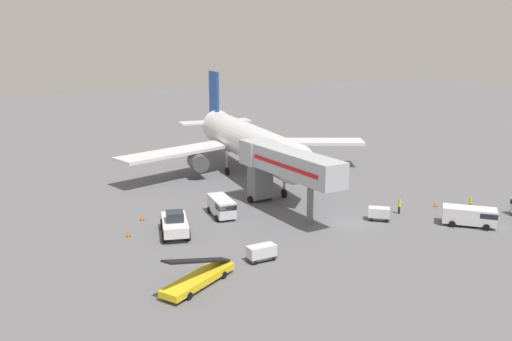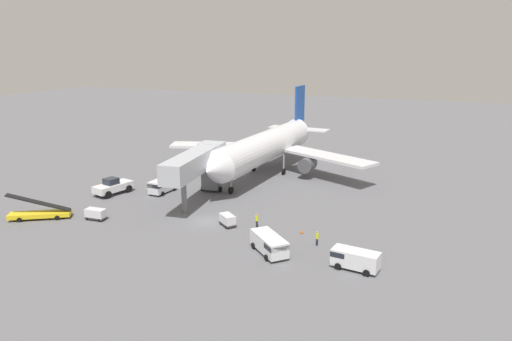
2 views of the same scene
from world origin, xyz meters
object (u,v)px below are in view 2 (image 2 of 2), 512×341
service_van_rear_right (162,185)px  baggage_cart_near_right (96,214)px  pushback_tug (113,186)px  safety_cone_alpha (302,231)px  airplane_at_gate (267,146)px  ground_crew_worker_foreground (317,238)px  baggage_cart_near_center (227,220)px  service_van_outer_right (270,244)px  service_van_near_left (354,258)px  ground_crew_worker_midground (257,220)px  belt_loader_truck (40,213)px  safety_cone_charlie (127,180)px  jet_bridge (198,163)px  safety_cone_bravo (96,186)px

service_van_rear_right → baggage_cart_near_right: 13.02m
pushback_tug → safety_cone_alpha: 30.51m
airplane_at_gate → ground_crew_worker_foreground: airplane_at_gate is taller
airplane_at_gate → baggage_cart_near_center: size_ratio=15.34×
service_van_outer_right → service_van_rear_right: (-22.20, 14.37, 0.05)m
service_van_near_left → safety_cone_alpha: bearing=136.6°
baggage_cart_near_right → service_van_rear_right: bearing=82.9°
service_van_rear_right → ground_crew_worker_midground: bearing=-23.5°
belt_loader_truck → service_van_near_left: (39.51, 0.55, 0.33)m
baggage_cart_near_center → airplane_at_gate: bearing=99.4°
service_van_outer_right → ground_crew_worker_midground: service_van_outer_right is taller
baggage_cart_near_right → baggage_cart_near_center: (16.29, 4.17, 0.01)m
pushback_tug → service_van_outer_right: size_ratio=1.16×
safety_cone_charlie → baggage_cart_near_center: bearing=-26.3°
baggage_cart_near_right → ground_crew_worker_foreground: size_ratio=1.56×
service_van_near_left → pushback_tug: bearing=163.0°
pushback_tug → belt_loader_truck: size_ratio=0.84×
service_van_outer_right → baggage_cart_near_center: size_ratio=2.09×
belt_loader_truck → ground_crew_worker_foreground: size_ratio=4.42×
service_van_outer_right → safety_cone_charlie: size_ratio=8.06×
belt_loader_truck → jet_bridge: bearing=41.9°
belt_loader_truck → airplane_at_gate: bearing=58.7°
ground_crew_worker_midground → safety_cone_bravo: size_ratio=2.72×
pushback_tug → ground_crew_worker_foreground: (32.72, -7.23, -0.27)m
service_van_outer_right → safety_cone_bravo: bearing=159.0°
airplane_at_gate → service_van_rear_right: size_ratio=7.78×
service_van_outer_right → baggage_cart_near_right: service_van_outer_right is taller
service_van_near_left → service_van_outer_right: size_ratio=0.91×
airplane_at_gate → ground_crew_worker_midground: bearing=-72.4°
service_van_outer_right → ground_crew_worker_foreground: service_van_outer_right is taller
service_van_near_left → service_van_outer_right: bearing=178.0°
jet_bridge → ground_crew_worker_midground: (11.28, -6.37, -4.54)m
pushback_tug → safety_cone_alpha: size_ratio=10.71×
belt_loader_truck → safety_cone_alpha: 33.01m
service_van_rear_right → ground_crew_worker_midground: 19.82m
jet_bridge → pushback_tug: jet_bridge is taller
airplane_at_gate → safety_cone_charlie: (-18.85, -13.38, -4.50)m
belt_loader_truck → baggage_cart_near_right: 7.17m
jet_bridge → baggage_cart_near_right: 14.96m
safety_cone_bravo → ground_crew_worker_foreground: bearing=-13.3°
ground_crew_worker_foreground → pushback_tug: bearing=167.5°
airplane_at_gate → baggage_cart_near_center: airplane_at_gate is taller
service_van_near_left → safety_cone_bravo: bearing=162.8°
pushback_tug → ground_crew_worker_midground: size_ratio=3.52×
service_van_rear_right → jet_bridge: bearing=-12.6°
airplane_at_gate → jet_bridge: (-3.70, -17.52, 0.64)m
baggage_cart_near_center → safety_cone_charlie: size_ratio=3.85×
ground_crew_worker_foreground → belt_loader_truck: bearing=-172.2°
belt_loader_truck → ground_crew_worker_midground: bearing=15.4°
airplane_at_gate → ground_crew_worker_midground: 25.37m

